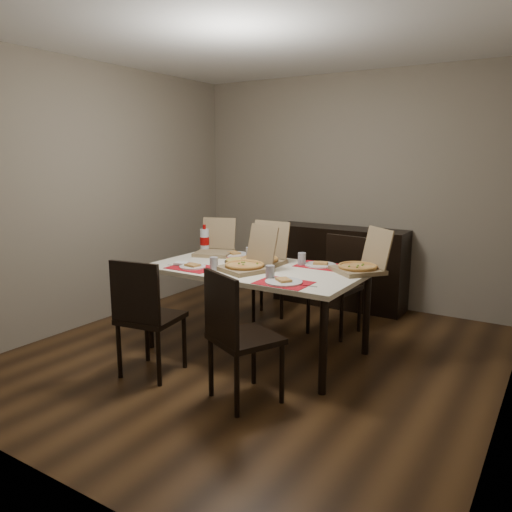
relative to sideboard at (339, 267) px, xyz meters
name	(u,v)px	position (x,y,z in m)	size (l,w,h in m)	color
ground	(256,356)	(0.00, -1.78, -0.46)	(3.80, 4.00, 0.02)	#432A14
room_walls	(283,150)	(0.00, -1.35, 1.28)	(3.84, 4.02, 2.62)	gray
sideboard	(339,267)	(0.00, 0.00, 0.00)	(1.50, 0.40, 0.90)	black
dining_table	(256,275)	(-0.06, -1.69, 0.23)	(1.80, 1.00, 0.75)	#F5EBCE
chair_near_left	(145,313)	(-0.49, -2.58, 0.06)	(0.48, 0.48, 0.93)	black
chair_near_right	(236,332)	(0.33, -2.56, 0.06)	(0.56, 0.56, 0.93)	black
chair_far_left	(263,270)	(-0.50, -0.84, 0.06)	(0.55, 0.55, 0.93)	black
chair_far_right	(339,280)	(0.34, -0.82, 0.06)	(0.46, 0.46, 0.93)	black
setting_near_left	(197,266)	(-0.47, -1.98, 0.32)	(0.50, 0.30, 0.11)	red
setting_near_right	(280,279)	(0.37, -2.02, 0.32)	(0.47, 0.30, 0.11)	red
setting_far_left	(236,254)	(-0.49, -1.36, 0.32)	(0.51, 0.30, 0.11)	red
setting_far_right	(316,263)	(0.34, -1.35, 0.32)	(0.50, 0.30, 0.11)	red
napkin_loose	(253,270)	(-0.01, -1.80, 0.31)	(0.12, 0.11, 0.02)	white
pizza_box_center	(248,264)	(-0.06, -1.82, 0.36)	(0.48, 0.51, 0.36)	olive
pizza_box_right	(361,265)	(0.76, -1.38, 0.36)	(0.52, 0.53, 0.36)	olive
pizza_box_left	(215,248)	(-0.72, -1.39, 0.36)	(0.44, 0.46, 0.34)	olive
pizza_box_extra	(262,258)	(-0.09, -1.55, 0.36)	(0.37, 0.41, 0.36)	olive
faina_plate	(238,261)	(-0.30, -1.60, 0.31)	(0.25, 0.25, 0.03)	black
dip_bowl	(273,263)	(0.02, -1.53, 0.32)	(0.13, 0.13, 0.03)	white
soda_bottle	(205,240)	(-0.87, -1.35, 0.42)	(0.09, 0.09, 0.27)	silver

